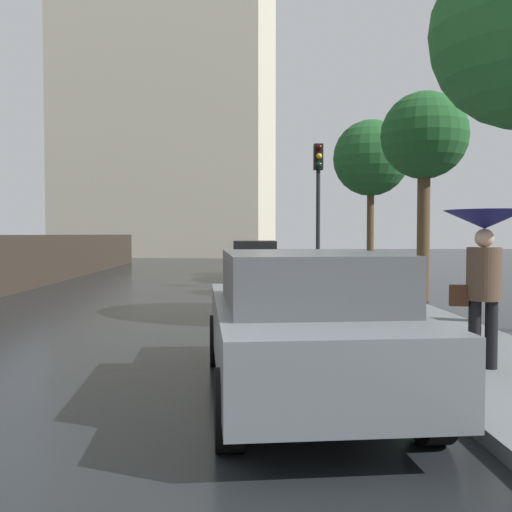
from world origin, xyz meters
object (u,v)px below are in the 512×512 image
at_px(street_tree_mid, 371,159).
at_px(street_tree_far, 424,139).
at_px(car_black_near_kerb, 255,259).
at_px(car_grey_mid_road, 302,322).
at_px(pedestrian_with_umbrella_near, 484,248).
at_px(traffic_light, 318,188).

distance_m(street_tree_mid, street_tree_far, 7.21).
height_order(car_black_near_kerb, car_grey_mid_road, car_grey_mid_road).
relative_size(car_black_near_kerb, pedestrian_with_umbrella_near, 2.41).
bearing_deg(traffic_light, street_tree_mid, 60.41).
xyz_separation_m(car_grey_mid_road, street_tree_far, (3.96, 8.27, 3.26)).
xyz_separation_m(street_tree_mid, street_tree_far, (-0.35, -7.18, -0.46)).
relative_size(car_black_near_kerb, traffic_light, 1.04).
bearing_deg(traffic_light, car_black_near_kerb, 112.60).
xyz_separation_m(car_black_near_kerb, traffic_light, (1.74, -4.19, 2.27)).
xyz_separation_m(car_black_near_kerb, pedestrian_with_umbrella_near, (2.19, -14.41, 0.74)).
height_order(car_black_near_kerb, traffic_light, traffic_light).
height_order(car_black_near_kerb, street_tree_far, street_tree_far).
relative_size(street_tree_mid, street_tree_far, 1.14).
bearing_deg(traffic_light, street_tree_far, -48.41).
bearing_deg(street_tree_far, car_black_near_kerb, 120.76).
bearing_deg(car_black_near_kerb, pedestrian_with_umbrella_near, -80.33).
bearing_deg(car_grey_mid_road, street_tree_far, 60.74).
bearing_deg(street_tree_far, traffic_light, 131.59).
height_order(car_grey_mid_road, street_tree_mid, street_tree_mid).
xyz_separation_m(car_grey_mid_road, street_tree_mid, (4.30, 15.45, 3.72)).
bearing_deg(pedestrian_with_umbrella_near, street_tree_mid, -87.49).
bearing_deg(street_tree_far, pedestrian_with_umbrella_near, -103.40).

